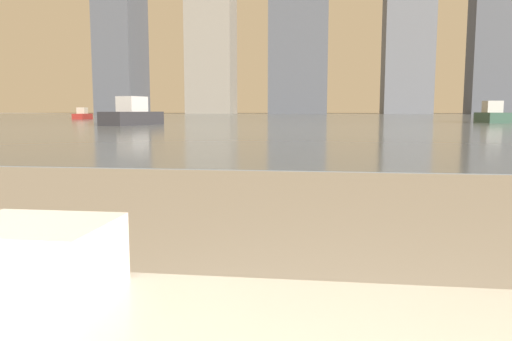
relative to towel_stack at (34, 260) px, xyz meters
The scene contains 9 objects.
towel_stack is the anchor object (origin of this frame).
harbor_water 61.16m from the towel_stack, 89.71° to the left, with size 180.00×110.00×0.01m.
harbor_boat_0 48.98m from the towel_stack, 116.73° to the left, with size 1.38×3.01×1.09m.
harbor_boat_1 36.58m from the towel_stack, 71.47° to the left, with size 1.43×3.91×1.45m.
harbor_boat_2 28.57m from the towel_stack, 111.26° to the left, with size 2.47×4.52×1.61m.
skyline_tower_1 122.10m from the towel_stack, 102.61° to the left, with size 10.70×9.74×45.72m.
skyline_tower_2 118.50m from the towel_stack, 92.73° to the left, with size 13.40×7.73×34.96m.
skyline_tower_3 119.89m from the towel_stack, 80.86° to the left, with size 10.58×8.95×35.41m.
skyline_tower_4 124.72m from the towel_stack, 71.63° to the left, with size 13.27×6.82×36.73m.
Camera 1 is at (0.15, 0.12, 0.85)m, focal length 35.00 mm.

